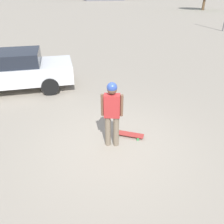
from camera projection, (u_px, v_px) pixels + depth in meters
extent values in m
plane|color=gray|center=(112.00, 144.00, 5.64)|extent=(220.00, 220.00, 0.00)
cylinder|color=#7A6B56|center=(108.00, 131.00, 5.44)|extent=(0.14, 0.14, 0.84)
cylinder|color=#7A6B56|center=(116.00, 131.00, 5.43)|extent=(0.14, 0.14, 0.84)
cube|color=#B22D2D|center=(112.00, 106.00, 5.09)|extent=(0.42, 0.30, 0.58)
cylinder|color=brown|center=(102.00, 105.00, 5.09)|extent=(0.08, 0.08, 0.55)
cylinder|color=brown|center=(122.00, 106.00, 5.07)|extent=(0.08, 0.08, 0.55)
sphere|color=brown|center=(112.00, 89.00, 4.88)|extent=(0.23, 0.23, 0.23)
sphere|color=#2D4799|center=(112.00, 88.00, 4.86)|extent=(0.24, 0.24, 0.24)
cube|color=#A5332D|center=(129.00, 134.00, 5.92)|extent=(0.80, 0.59, 0.01)
cylinder|color=green|center=(118.00, 136.00, 5.91)|extent=(0.07, 0.06, 0.06)
cylinder|color=green|center=(120.00, 131.00, 6.11)|extent=(0.07, 0.06, 0.06)
cylinder|color=green|center=(138.00, 139.00, 5.77)|extent=(0.07, 0.06, 0.06)
cylinder|color=green|center=(139.00, 134.00, 5.97)|extent=(0.07, 0.06, 0.06)
cube|color=silver|center=(10.00, 73.00, 8.48)|extent=(4.77, 1.87, 0.67)
cube|color=#1E232D|center=(10.00, 58.00, 8.21)|extent=(2.15, 1.66, 0.50)
cylinder|color=black|center=(50.00, 87.00, 8.17)|extent=(0.65, 0.21, 0.64)
cylinder|color=black|center=(51.00, 71.00, 9.71)|extent=(0.65, 0.21, 0.64)
cylinder|color=brown|center=(204.00, 0.00, 42.14)|extent=(0.48, 0.48, 3.59)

